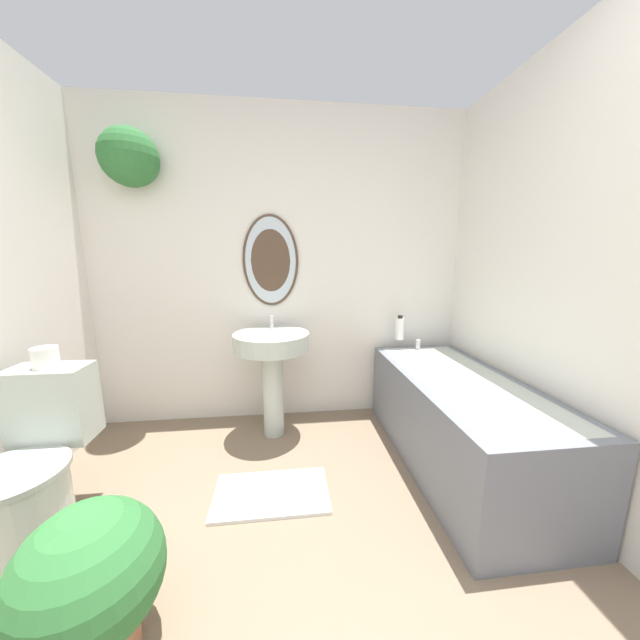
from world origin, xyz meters
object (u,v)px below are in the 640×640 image
object	(u,v)px
shampoo_bottle	(400,328)
toilet_paper_roll	(46,357)
pedestal_sink	(273,357)
potted_plant	(92,579)
toilet	(32,475)
bathtub	(458,419)

from	to	relation	value
shampoo_bottle	toilet_paper_roll	world-z (taller)	toilet_paper_roll
pedestal_sink	potted_plant	xyz separation A→B (m)	(-0.53, -1.31, -0.30)
pedestal_sink	potted_plant	world-z (taller)	pedestal_sink
toilet	toilet_paper_roll	xyz separation A→B (m)	(0.00, 0.20, 0.49)
pedestal_sink	toilet_paper_roll	xyz separation A→B (m)	(-1.07, -0.59, 0.22)
potted_plant	toilet	bearing A→B (deg)	135.53
toilet_paper_roll	bathtub	bearing A→B (deg)	2.69
pedestal_sink	bathtub	bearing A→B (deg)	-22.71
potted_plant	toilet_paper_roll	xyz separation A→B (m)	(-0.53, 0.72, 0.52)
toilet	potted_plant	xyz separation A→B (m)	(0.53, -0.52, -0.03)
toilet	bathtub	bearing A→B (deg)	7.81
pedestal_sink	toilet	bearing A→B (deg)	-143.47
toilet	shampoo_bottle	bearing A→B (deg)	25.31
toilet_paper_roll	pedestal_sink	bearing A→B (deg)	28.93
toilet	shampoo_bottle	distance (m)	2.34
pedestal_sink	shampoo_bottle	distance (m)	1.04
pedestal_sink	shampoo_bottle	world-z (taller)	pedestal_sink
toilet	toilet_paper_roll	bearing A→B (deg)	90.00
pedestal_sink	bathtub	distance (m)	1.29
pedestal_sink	toilet_paper_roll	distance (m)	1.24
shampoo_bottle	bathtub	bearing A→B (deg)	-77.93
toilet	potted_plant	size ratio (longest dim) A/B	1.43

